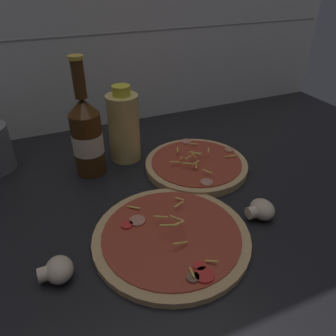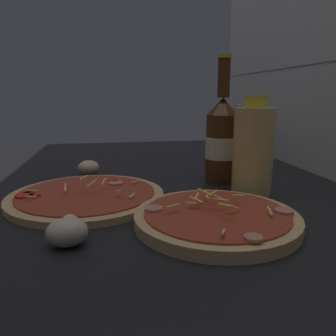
# 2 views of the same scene
# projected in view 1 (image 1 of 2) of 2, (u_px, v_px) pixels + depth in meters

# --- Properties ---
(counter_slab) EXTENTS (1.60, 0.90, 0.03)m
(counter_slab) POSITION_uv_depth(u_px,v_px,m) (161.00, 207.00, 0.72)
(counter_slab) COLOR black
(counter_slab) RESTS_ON ground
(tile_backsplash) EXTENTS (1.60, 0.01, 0.60)m
(tile_backsplash) POSITION_uv_depth(u_px,v_px,m) (99.00, 34.00, 0.92)
(tile_backsplash) COLOR silver
(tile_backsplash) RESTS_ON ground
(pizza_near) EXTENTS (0.30, 0.30, 0.05)m
(pizza_near) POSITION_uv_depth(u_px,v_px,m) (171.00, 237.00, 0.62)
(pizza_near) COLOR tan
(pizza_near) RESTS_ON counter_slab
(pizza_far) EXTENTS (0.26, 0.26, 0.05)m
(pizza_far) POSITION_uv_depth(u_px,v_px,m) (196.00, 165.00, 0.83)
(pizza_far) COLOR tan
(pizza_far) RESTS_ON counter_slab
(beer_bottle) EXTENTS (0.07, 0.07, 0.28)m
(beer_bottle) POSITION_uv_depth(u_px,v_px,m) (87.00, 135.00, 0.77)
(beer_bottle) COLOR #47280F
(beer_bottle) RESTS_ON counter_slab
(oil_bottle) EXTENTS (0.08, 0.08, 0.20)m
(oil_bottle) POSITION_uv_depth(u_px,v_px,m) (124.00, 127.00, 0.83)
(oil_bottle) COLOR #D6B766
(oil_bottle) RESTS_ON counter_slab
(mushroom_left) EXTENTS (0.06, 0.06, 0.04)m
(mushroom_left) POSITION_uv_depth(u_px,v_px,m) (261.00, 210.00, 0.67)
(mushroom_left) COLOR beige
(mushroom_left) RESTS_ON counter_slab
(mushroom_right) EXTENTS (0.06, 0.05, 0.04)m
(mushroom_right) POSITION_uv_depth(u_px,v_px,m) (58.00, 270.00, 0.54)
(mushroom_right) COLOR beige
(mushroom_right) RESTS_ON counter_slab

